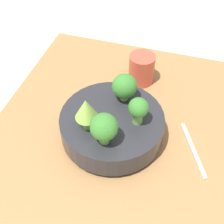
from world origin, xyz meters
TOP-DOWN VIEW (x-y plane):
  - ground_plane at (0.00, 0.00)m, footprint 6.00×6.00m
  - table at (0.00, 0.00)m, footprint 0.81×0.68m
  - bowl at (-0.03, -0.01)m, footprint 0.28×0.28m
  - broccoli_floret_right at (0.05, -0.02)m, footprint 0.07×0.07m
  - broccoli_floret_front at (-0.03, -0.08)m, footprint 0.05×0.05m
  - broccoli_floret_left at (-0.11, -0.02)m, footprint 0.07×0.07m
  - romanesco_piece_far at (-0.08, 0.04)m, footprint 0.06×0.06m
  - cup at (0.22, -0.03)m, footprint 0.08×0.08m
  - fork at (-0.01, -0.23)m, footprint 0.17×0.09m

SIDE VIEW (x-z plane):
  - ground_plane at x=0.00m, z-range 0.00..0.00m
  - table at x=0.00m, z-range 0.00..0.04m
  - fork at x=-0.01m, z-range 0.04..0.05m
  - bowl at x=-0.03m, z-range 0.05..0.13m
  - cup at x=0.22m, z-range 0.04..0.14m
  - broccoli_floret_right at x=0.05m, z-range 0.13..0.21m
  - broccoli_floret_front at x=-0.03m, z-range 0.13..0.21m
  - broccoli_floret_left at x=-0.11m, z-range 0.13..0.22m
  - romanesco_piece_far at x=-0.08m, z-range 0.13..0.23m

